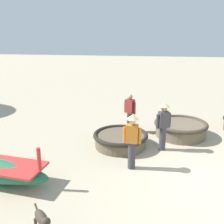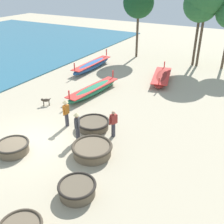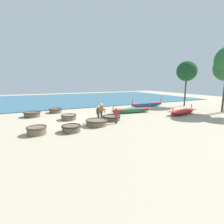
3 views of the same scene
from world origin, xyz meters
The scene contains 14 objects.
ground_plane centered at (0.00, 0.00, 0.00)m, with size 80.00×80.00×0.00m, color tan.
coracle_weathered centered at (-0.17, -1.13, 0.30)m, with size 1.66×1.66×0.55m.
coracle_front_right centered at (4.35, -1.90, 0.30)m, with size 1.58×1.58×0.55m.
coracle_center centered at (2.06, 2.83, 0.27)m, with size 1.93×1.93×0.50m.
coracle_far_right centered at (3.41, 0.66, 0.31)m, with size 2.04×2.04×0.57m.
long_boat_red_hull centered at (-3.95, 11.93, 0.38)m, with size 0.95×5.91×1.33m.
long_boat_white_hull centered at (2.88, 12.16, 0.31)m, with size 2.37×4.94×1.06m.
long_boat_green_hull centered at (-0.64, 7.02, 0.34)m, with size 1.51×5.62×1.16m.
fisherman_standing_left centered at (3.50, 2.65, 0.84)m, with size 0.36×0.47×1.57m.
fisherman_standing_right centered at (2.02, 1.38, 0.96)m, with size 0.36×0.49×1.67m.
fisherman_hauling centered at (0.56, 2.30, 0.96)m, with size 0.36×0.53×1.67m.
dog centered at (-2.43, 3.78, 0.37)m, with size 0.53×0.52×0.55m.
tree_rightmost centered at (-2.09, 17.96, 5.52)m, with size 3.12×3.12×7.11m.
tree_center centered at (4.05, 18.00, 5.61)m, with size 3.17×3.17×7.22m.
Camera 2 is at (9.45, -8.12, 7.95)m, focal length 42.00 mm.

